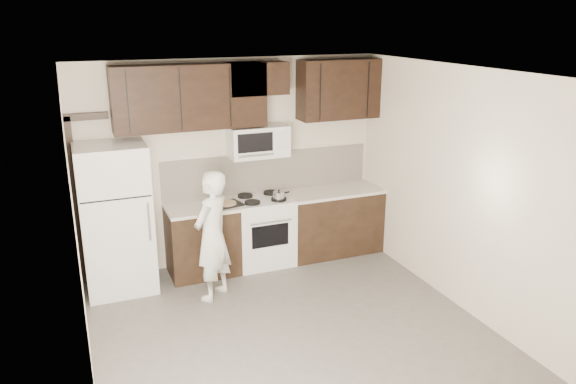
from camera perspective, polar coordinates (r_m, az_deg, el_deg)
floor at (r=5.99m, az=1.04°, el=-14.78°), size 4.50×4.50×0.00m
back_wall at (r=7.42m, az=-5.70°, el=2.99°), size 4.00×0.00×4.00m
ceiling at (r=5.09m, az=1.21°, el=11.89°), size 4.50×4.50×0.00m
counter_run at (r=7.60m, az=-0.46°, el=-3.66°), size 2.95×0.64×0.91m
stove at (r=7.50m, az=-2.62°, el=-3.93°), size 0.76×0.66×0.94m
backsplash at (r=7.60m, az=-2.02°, el=2.09°), size 2.90×0.02×0.54m
upper_cabinets at (r=7.14m, az=-3.90°, el=10.09°), size 3.48×0.35×0.78m
microwave at (r=7.26m, az=-3.06°, el=5.16°), size 0.76×0.42×0.40m
refrigerator at (r=6.95m, az=-17.08°, el=-2.61°), size 0.80×0.76×1.80m
door_trim at (r=7.14m, az=-20.52°, el=0.51°), size 0.50×0.08×2.12m
saucepan at (r=7.25m, az=-0.93°, el=-0.40°), size 0.25×0.16×0.15m
baking_tray at (r=7.12m, az=-6.30°, el=-1.27°), size 0.43×0.36×0.02m
pizza at (r=7.11m, az=-6.31°, el=-1.13°), size 0.31×0.31×0.02m
person at (r=6.54m, az=-7.71°, el=-4.43°), size 0.67×0.65×1.55m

